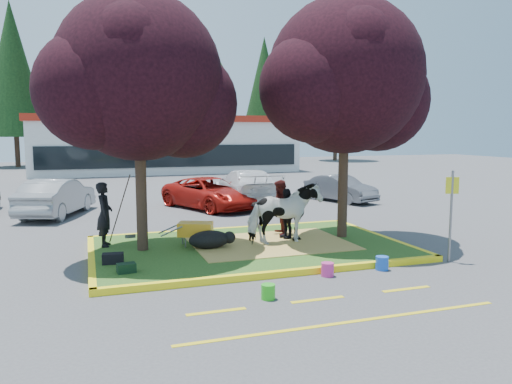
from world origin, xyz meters
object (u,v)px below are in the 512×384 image
object	(u,v)px
calf	(209,240)
bucket_pink	(328,269)
cow	(284,214)
handler	(105,214)
bucket_blue	(382,263)
car_silver	(57,197)
wheelbarrow	(196,229)
sign_post	(451,207)
bucket_green	(268,292)

from	to	relation	value
calf	bucket_pink	world-z (taller)	calf
calf	cow	bearing A→B (deg)	-23.02
handler	bucket_blue	distance (m)	7.26
handler	car_silver	distance (m)	6.76
wheelbarrow	car_silver	distance (m)	8.20
calf	bucket_blue	distance (m)	4.43
car_silver	bucket_blue	bearing A→B (deg)	145.53
calf	sign_post	world-z (taller)	sign_post
calf	handler	world-z (taller)	handler
wheelbarrow	bucket_green	bearing A→B (deg)	-62.20
bucket_pink	bucket_blue	distance (m)	1.43
calf	handler	xyz separation A→B (m)	(-2.57, 1.18, 0.62)
bucket_green	handler	bearing A→B (deg)	119.27
bucket_blue	car_silver	size ratio (longest dim) A/B	0.07
calf	sign_post	bearing A→B (deg)	-46.29
handler	wheelbarrow	world-z (taller)	handler
sign_post	car_silver	bearing A→B (deg)	151.76
wheelbarrow	bucket_pink	distance (m)	4.07
calf	bucket_blue	xyz separation A→B (m)	(3.45, -2.77, -0.23)
cow	calf	bearing A→B (deg)	81.77
cow	bucket_blue	xyz separation A→B (m)	(1.39, -2.67, -0.82)
sign_post	bucket_pink	xyz separation A→B (m)	(-3.41, -0.15, -1.23)
car_silver	sign_post	bearing A→B (deg)	152.29
wheelbarrow	bucket_blue	world-z (taller)	wheelbarrow
bucket_pink	bucket_blue	size ratio (longest dim) A/B	0.96
sign_post	wheelbarrow	bearing A→B (deg)	169.87
cow	bucket_green	xyz separation A→B (m)	(-1.82, -3.73, -0.84)
bucket_green	bucket_pink	bearing A→B (deg)	29.63
wheelbarrow	car_silver	bearing A→B (deg)	139.60
bucket_green	calf	bearing A→B (deg)	93.55
bucket_green	bucket_pink	xyz separation A→B (m)	(1.78, 1.01, 0.01)
cow	calf	xyz separation A→B (m)	(-2.06, 0.11, -0.60)
bucket_green	cow	bearing A→B (deg)	63.93
bucket_green	car_silver	world-z (taller)	car_silver
cow	wheelbarrow	xyz separation A→B (m)	(-2.31, 0.64, -0.41)
wheelbarrow	sign_post	bearing A→B (deg)	-7.99
bucket_green	wheelbarrow	bearing A→B (deg)	96.34
wheelbarrow	sign_post	xyz separation A→B (m)	(5.67, -3.20, 0.81)
cow	handler	world-z (taller)	handler
bucket_pink	car_silver	bearing A→B (deg)	120.08
car_silver	cow	bearing A→B (deg)	147.99
calf	car_silver	distance (m)	8.79
handler	car_silver	world-z (taller)	handler
sign_post	bucket_pink	bearing A→B (deg)	-158.16
handler	sign_post	size ratio (longest dim) A/B	0.76
calf	wheelbarrow	distance (m)	0.61
cow	sign_post	xyz separation A→B (m)	(3.36, -2.57, 0.40)
wheelbarrow	car_silver	size ratio (longest dim) A/B	0.37
handler	car_silver	size ratio (longest dim) A/B	0.40
calf	wheelbarrow	xyz separation A→B (m)	(-0.25, 0.53, 0.19)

